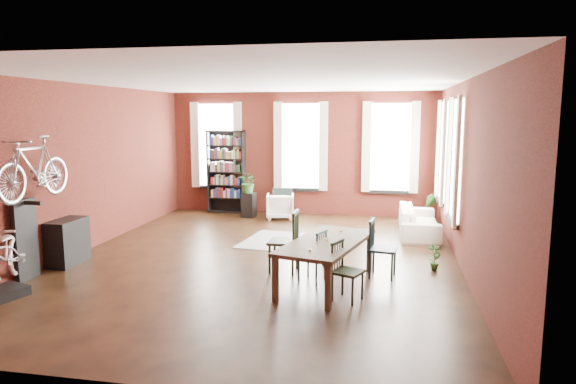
% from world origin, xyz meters
% --- Properties ---
extents(room, '(9.00, 9.04, 3.22)m').
position_xyz_m(room, '(0.25, 0.62, 2.14)').
color(room, black).
rests_on(room, ground).
extents(dining_table, '(1.44, 2.25, 0.71)m').
position_xyz_m(dining_table, '(1.34, -1.20, 0.35)').
color(dining_table, '#443829').
rests_on(dining_table, ground).
extents(dining_chair_a, '(0.49, 0.49, 0.83)m').
position_xyz_m(dining_chair_a, '(1.09, -1.04, 0.41)').
color(dining_chair_a, '#193738').
rests_on(dining_chair_a, ground).
extents(dining_chair_b, '(0.48, 0.48, 1.04)m').
position_xyz_m(dining_chair_b, '(0.55, -0.62, 0.52)').
color(dining_chair_b, '#202F1B').
rests_on(dining_chair_b, ground).
extents(dining_chair_c, '(0.51, 0.51, 0.84)m').
position_xyz_m(dining_chair_c, '(1.71, -1.79, 0.42)').
color(dining_chair_c, black).
rests_on(dining_chair_c, ground).
extents(dining_chair_d, '(0.49, 0.49, 0.94)m').
position_xyz_m(dining_chair_d, '(2.18, -0.61, 0.47)').
color(dining_chair_d, '#163032').
rests_on(dining_chair_d, ground).
extents(bookshelf, '(1.00, 0.32, 2.20)m').
position_xyz_m(bookshelf, '(-2.00, 4.30, 1.10)').
color(bookshelf, black).
rests_on(bookshelf, ground).
extents(white_armchair, '(0.78, 0.75, 0.70)m').
position_xyz_m(white_armchair, '(-0.41, 3.74, 0.35)').
color(white_armchair, white).
rests_on(white_armchair, ground).
extents(cream_sofa, '(0.61, 2.08, 0.81)m').
position_xyz_m(cream_sofa, '(2.95, 2.60, 0.41)').
color(cream_sofa, beige).
rests_on(cream_sofa, ground).
extents(striped_rug, '(1.24, 1.78, 0.01)m').
position_xyz_m(striped_rug, '(-0.13, 1.43, 0.01)').
color(striped_rug, black).
rests_on(striped_rug, ground).
extents(bike_trainer, '(0.61, 0.61, 0.14)m').
position_xyz_m(bike_trainer, '(-3.18, -2.59, 0.07)').
color(bike_trainer, black).
rests_on(bike_trainer, ground).
extents(bike_wall_rack, '(0.16, 0.60, 1.30)m').
position_xyz_m(bike_wall_rack, '(-3.40, -1.80, 0.65)').
color(bike_wall_rack, black).
rests_on(bike_wall_rack, ground).
extents(console_table, '(0.40, 0.80, 0.80)m').
position_xyz_m(console_table, '(-3.28, -0.90, 0.40)').
color(console_table, black).
rests_on(console_table, ground).
extents(plant_stand, '(0.35, 0.35, 0.63)m').
position_xyz_m(plant_stand, '(-1.24, 3.76, 0.32)').
color(plant_stand, black).
rests_on(plant_stand, ground).
extents(plant_by_sofa, '(0.46, 0.78, 0.34)m').
position_xyz_m(plant_by_sofa, '(3.26, 3.87, 0.17)').
color(plant_by_sofa, '#265722').
rests_on(plant_by_sofa, ground).
extents(plant_small, '(0.49, 0.52, 0.17)m').
position_xyz_m(plant_small, '(3.05, -0.10, 0.08)').
color(plant_small, '#2B6026').
rests_on(plant_small, ground).
extents(bicycle_floor, '(0.96, 1.12, 1.80)m').
position_xyz_m(bicycle_floor, '(-3.17, -2.57, 1.04)').
color(bicycle_floor, beige).
rests_on(bicycle_floor, bike_trainer).
extents(bicycle_hung, '(0.47, 1.00, 1.66)m').
position_xyz_m(bicycle_hung, '(-3.15, -1.80, 2.13)').
color(bicycle_hung, '#A5A8AD').
rests_on(bicycle_hung, bike_wall_rack).
extents(plant_on_stand, '(0.69, 0.72, 0.44)m').
position_xyz_m(plant_on_stand, '(-1.22, 3.72, 0.85)').
color(plant_on_stand, '#285D25').
rests_on(plant_on_stand, plant_stand).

